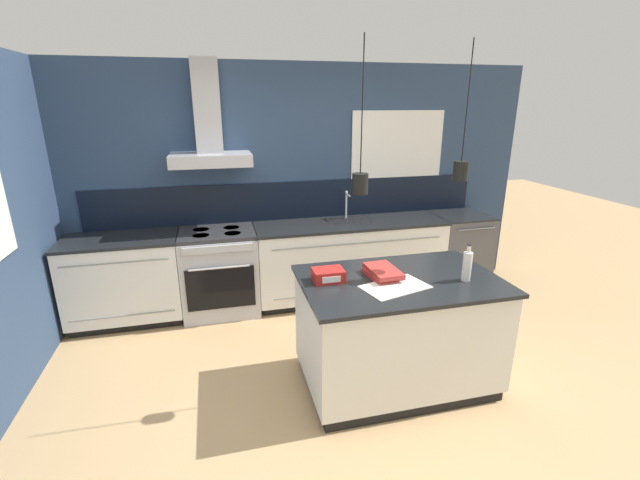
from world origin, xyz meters
TOP-DOWN VIEW (x-y plane):
  - ground_plane at (0.00, 0.00)m, footprint 16.00×16.00m
  - wall_back at (-0.05, 2.00)m, footprint 5.60×2.09m
  - counter_run_left at (-1.81, 1.69)m, footprint 1.12×0.64m
  - counter_run_sink at (0.60, 1.69)m, footprint 2.16×0.64m
  - oven_range at (-0.87, 1.69)m, footprint 0.79×0.66m
  - dishwasher at (1.98, 1.69)m, footprint 0.63×0.65m
  - kitchen_island at (0.47, 0.07)m, footprint 1.52×0.97m
  - bottle_on_island at (0.93, -0.08)m, footprint 0.07×0.07m
  - book_stack at (0.35, 0.14)m, footprint 0.26×0.35m
  - red_supply_box at (-0.08, 0.16)m, footprint 0.23×0.18m
  - paper_pile at (0.36, -0.07)m, footprint 0.53×0.40m

SIDE VIEW (x-z plane):
  - ground_plane at x=0.00m, z-range 0.00..0.00m
  - oven_range at x=-0.87m, z-range 0.00..0.91m
  - dishwasher at x=1.98m, z-range 0.00..0.91m
  - kitchen_island at x=0.47m, z-range 0.00..0.91m
  - counter_run_left at x=-1.81m, z-range 0.01..0.92m
  - counter_run_sink at x=0.60m, z-range -0.15..1.08m
  - paper_pile at x=0.36m, z-range 0.91..0.92m
  - book_stack at x=0.35m, z-range 0.91..0.98m
  - red_supply_box at x=-0.08m, z-range 0.91..1.00m
  - bottle_on_island at x=0.93m, z-range 0.88..1.17m
  - wall_back at x=-0.05m, z-range 0.05..2.65m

